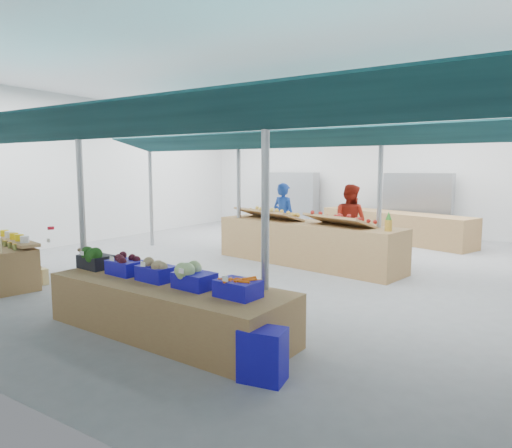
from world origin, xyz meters
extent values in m
plane|color=slate|center=(0.00, 0.00, 0.00)|extent=(13.00, 13.00, 0.00)
plane|color=silver|center=(0.00, 0.00, 4.20)|extent=(13.00, 13.00, 0.00)
plane|color=silver|center=(0.00, 6.50, 2.10)|extent=(12.00, 0.00, 12.00)
plane|color=silver|center=(-6.00, 0.00, 2.10)|extent=(0.00, 13.00, 13.00)
cylinder|color=gray|center=(-4.00, 0.50, 1.50)|extent=(0.10, 0.10, 3.00)
cylinder|color=gray|center=(-1.00, -4.00, 1.50)|extent=(0.10, 0.10, 3.00)
cylinder|color=gray|center=(-1.00, 0.50, 1.50)|extent=(0.10, 0.10, 3.00)
cylinder|color=gray|center=(2.50, -4.00, 1.50)|extent=(0.10, 0.10, 3.00)
cylinder|color=gray|center=(2.50, 0.50, 1.50)|extent=(0.10, 0.10, 3.00)
cylinder|color=gray|center=(0.75, -4.00, 2.85)|extent=(10.00, 0.06, 0.06)
cylinder|color=gray|center=(0.75, 0.50, 2.85)|extent=(10.00, 0.06, 0.06)
cube|color=black|center=(0.75, -4.65, 2.78)|extent=(9.50, 1.28, 0.30)
cube|color=black|center=(0.75, -3.35, 2.78)|extent=(9.50, 1.28, 0.30)
cube|color=black|center=(0.75, -0.15, 2.78)|extent=(9.50, 1.28, 0.30)
cube|color=black|center=(0.75, 1.15, 2.78)|extent=(9.50, 1.28, 0.30)
cube|color=#B23F33|center=(-2.50, 6.00, 1.00)|extent=(2.00, 0.50, 2.00)
cube|color=#B23F33|center=(2.00, 6.00, 1.00)|extent=(2.00, 0.50, 2.00)
cube|color=#8C613D|center=(-3.03, -4.24, 0.37)|extent=(1.80, 1.09, 0.75)
cube|color=#997247|center=(-2.98, -4.02, 0.82)|extent=(1.71, 0.68, 0.06)
cube|color=#8C613D|center=(1.23, -4.40, 0.34)|extent=(3.57, 1.34, 0.68)
cube|color=#8C613D|center=(0.84, 0.52, 0.48)|extent=(4.61, 1.84, 0.96)
cube|color=#8C613D|center=(1.57, 4.95, 0.44)|extent=(4.88, 2.58, 0.87)
cube|color=#130FA3|center=(3.02, -4.90, 0.28)|extent=(0.51, 0.40, 0.55)
imported|color=#173996|center=(-0.36, 1.62, 0.90)|extent=(0.72, 0.54, 1.80)
imported|color=maroon|center=(1.44, 1.62, 0.90)|extent=(0.98, 0.82, 1.80)
cube|color=black|center=(-0.28, -4.33, 0.78)|extent=(0.53, 0.40, 0.20)
cube|color=white|center=(-0.30, -4.55, 0.94)|extent=(0.08, 0.02, 0.06)
cube|color=#130FA3|center=(0.40, -4.36, 0.78)|extent=(0.53, 0.40, 0.20)
cube|color=white|center=(0.38, -4.58, 0.94)|extent=(0.08, 0.02, 0.06)
cube|color=#130FA3|center=(1.04, -4.39, 0.78)|extent=(0.53, 0.40, 0.20)
cube|color=white|center=(1.02, -4.61, 0.94)|extent=(0.08, 0.02, 0.06)
cube|color=#130FA3|center=(1.72, -4.42, 0.78)|extent=(0.53, 0.40, 0.20)
cube|color=white|center=(1.70, -4.64, 0.94)|extent=(0.08, 0.02, 0.06)
cube|color=#130FA3|center=(2.41, -4.46, 0.78)|extent=(0.53, 0.40, 0.20)
cube|color=white|center=(2.39, -4.68, 0.94)|extent=(0.08, 0.02, 0.06)
sphere|color=brown|center=(-0.43, -4.44, 0.92)|extent=(0.09, 0.09, 0.09)
sphere|color=brown|center=(-0.48, -4.46, 0.96)|extent=(0.06, 0.06, 0.06)
cylinder|color=red|center=(-2.17, -3.80, 1.10)|extent=(0.12, 0.12, 0.05)
cube|color=white|center=(-2.17, -3.86, 0.88)|extent=(0.10, 0.01, 0.07)
cube|color=#997247|center=(-0.23, 0.61, 1.08)|extent=(2.02, 1.30, 0.26)
cube|color=#997247|center=(1.72, 0.26, 1.08)|extent=(1.64, 1.16, 0.26)
cylinder|color=#8C6019|center=(2.83, 0.06, 1.07)|extent=(0.14, 0.14, 0.22)
cone|color=#26661E|center=(2.83, 0.06, 1.26)|extent=(0.12, 0.12, 0.18)
camera|label=1|loc=(5.36, -8.71, 2.18)|focal=32.00mm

